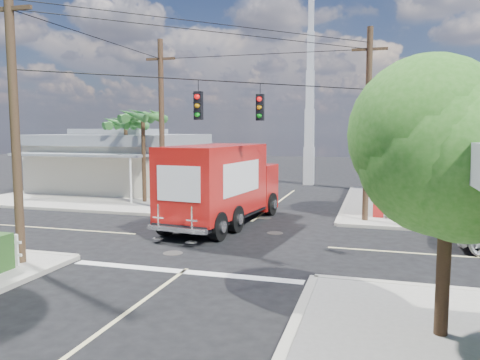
% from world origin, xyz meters
% --- Properties ---
extents(ground, '(120.00, 120.00, 0.00)m').
position_xyz_m(ground, '(0.00, 0.00, 0.00)').
color(ground, black).
rests_on(ground, ground).
extents(sidewalk_ne, '(14.12, 14.12, 0.14)m').
position_xyz_m(sidewalk_ne, '(10.88, 10.88, 0.07)').
color(sidewalk_ne, gray).
rests_on(sidewalk_ne, ground).
extents(sidewalk_nw, '(14.12, 14.12, 0.14)m').
position_xyz_m(sidewalk_nw, '(-10.88, 10.88, 0.07)').
color(sidewalk_nw, gray).
rests_on(sidewalk_nw, ground).
extents(road_markings, '(32.00, 32.00, 0.01)m').
position_xyz_m(road_markings, '(0.00, -1.47, 0.01)').
color(road_markings, beige).
rests_on(road_markings, ground).
extents(building_nw, '(10.80, 10.20, 4.30)m').
position_xyz_m(building_nw, '(-12.00, 12.46, 2.22)').
color(building_nw, beige).
rests_on(building_nw, sidewalk_nw).
extents(radio_tower, '(0.80, 0.80, 17.00)m').
position_xyz_m(radio_tower, '(0.50, 20.00, 5.64)').
color(radio_tower, silver).
rests_on(radio_tower, ground).
extents(tree_ne_front, '(4.21, 4.14, 6.66)m').
position_xyz_m(tree_ne_front, '(7.21, 6.76, 4.77)').
color(tree_ne_front, '#422D1C').
rests_on(tree_ne_front, sidewalk_ne).
extents(tree_ne_back, '(3.77, 3.66, 5.82)m').
position_xyz_m(tree_ne_back, '(9.81, 8.96, 4.19)').
color(tree_ne_back, '#422D1C').
rests_on(tree_ne_back, sidewalk_ne).
extents(tree_se, '(3.67, 3.54, 5.62)m').
position_xyz_m(tree_se, '(7.01, -7.24, 4.04)').
color(tree_se, '#422D1C').
rests_on(tree_se, sidewalk_se).
extents(palm_nw_front, '(3.01, 3.08, 5.59)m').
position_xyz_m(palm_nw_front, '(-7.50, 7.50, 5.04)').
color(palm_nw_front, '#422D1C').
rests_on(palm_nw_front, sidewalk_nw).
extents(palm_nw_back, '(3.01, 3.08, 5.19)m').
position_xyz_m(palm_nw_back, '(-9.50, 9.00, 4.67)').
color(palm_nw_back, '#422D1C').
rests_on(palm_nw_back, sidewalk_nw).
extents(utility_poles, '(12.00, 10.68, 9.00)m').
position_xyz_m(utility_poles, '(-1.58, 1.60, 4.67)').
color(utility_poles, '#473321').
rests_on(utility_poles, ground).
extents(vending_boxes, '(1.90, 0.50, 1.10)m').
position_xyz_m(vending_boxes, '(6.50, 6.20, 0.69)').
color(vending_boxes, '#AC1A18').
rests_on(vending_boxes, sidewalk_ne).
extents(delivery_truck, '(3.64, 8.75, 3.68)m').
position_xyz_m(delivery_truck, '(-1.10, 2.85, 1.87)').
color(delivery_truck, black).
rests_on(delivery_truck, ground).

